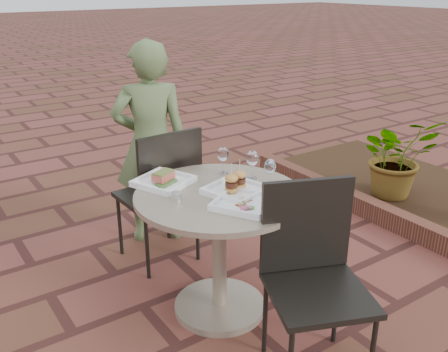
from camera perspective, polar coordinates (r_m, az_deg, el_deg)
ground at (r=2.92m, az=2.13°, el=-15.92°), size 60.00×60.00×0.00m
cafe_table at (r=2.73m, az=-0.52°, el=-6.70°), size 0.90×0.90×0.73m
chair_far at (r=3.19m, az=-6.96°, el=-1.25°), size 0.46×0.46×0.93m
chair_near at (r=2.38m, az=10.08°, el=-9.87°), size 0.57×0.57×0.93m
diner at (r=3.49m, az=-8.36°, el=3.58°), size 0.61×0.51×1.43m
plate_salmon at (r=2.75m, az=-6.91°, el=-0.50°), size 0.35×0.35×0.07m
plate_sliders at (r=2.61m, az=1.32°, el=-1.25°), size 0.34×0.34×0.18m
plate_tuna at (r=2.48m, az=2.27°, el=-3.03°), size 0.37×0.37×0.03m
wine_glass_right at (r=2.68m, az=5.27°, el=1.02°), size 0.07×0.07×0.15m
wine_glass_mid at (r=2.85m, az=-0.11°, el=2.45°), size 0.07×0.07×0.16m
wine_glass_far at (r=2.78m, az=3.27°, el=1.96°), size 0.07×0.07×0.16m
steel_ramekin at (r=2.55m, az=-5.46°, el=-2.32°), size 0.07×0.07×0.04m
cutlery_set at (r=2.61m, az=7.82°, el=-2.26°), size 0.15×0.24×0.00m
planter_curb at (r=4.06m, az=18.09°, el=-4.36°), size 0.12×3.00×0.15m
mulch_bed at (r=4.62m, az=23.44°, el=-2.55°), size 1.30×3.00×0.06m
potted_plant_a at (r=4.39m, az=19.15°, el=2.12°), size 0.78×0.73×0.69m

